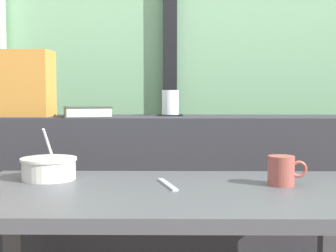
% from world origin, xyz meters
% --- Properties ---
extents(outdoor_backdrop, '(4.80, 0.08, 2.80)m').
position_xyz_m(outdoor_backdrop, '(0.00, 1.15, 1.40)').
color(outdoor_backdrop, '#7AAD7F').
rests_on(outdoor_backdrop, ground).
extents(window_divider_post, '(0.07, 0.05, 2.60)m').
position_xyz_m(window_divider_post, '(0.08, 1.08, 1.30)').
color(window_divider_post, black).
rests_on(window_divider_post, ground).
extents(dark_console_ledge, '(2.80, 0.29, 0.86)m').
position_xyz_m(dark_console_ledge, '(0.00, 0.55, 0.43)').
color(dark_console_ledge, '#2D2D33').
rests_on(dark_console_ledge, ground).
extents(breakfast_table, '(1.14, 0.61, 0.69)m').
position_xyz_m(breakfast_table, '(0.09, -0.05, 0.57)').
color(breakfast_table, '#414145').
rests_on(breakfast_table, ground).
extents(coaster_square, '(0.10, 0.10, 0.00)m').
position_xyz_m(coaster_square, '(0.09, 0.60, 0.86)').
color(coaster_square, black).
rests_on(coaster_square, dark_console_ledge).
extents(juice_glass, '(0.07, 0.07, 0.10)m').
position_xyz_m(juice_glass, '(0.09, 0.60, 0.90)').
color(juice_glass, white).
rests_on(juice_glass, coaster_square).
extents(closed_book, '(0.21, 0.20, 0.04)m').
position_xyz_m(closed_book, '(-0.24, 0.52, 0.88)').
color(closed_book, '#334233').
rests_on(closed_book, dark_console_ledge).
extents(throw_pillow, '(0.33, 0.15, 0.26)m').
position_xyz_m(throw_pillow, '(-0.54, 0.55, 0.99)').
color(throw_pillow, '#D18938').
rests_on(throw_pillow, dark_console_ledge).
extents(soup_bowl, '(0.17, 0.17, 0.16)m').
position_xyz_m(soup_bowl, '(-0.28, 0.10, 0.72)').
color(soup_bowl, silver).
rests_on(soup_bowl, breakfast_table).
extents(fork_utensil, '(0.06, 0.17, 0.01)m').
position_xyz_m(fork_utensil, '(0.08, 0.01, 0.69)').
color(fork_utensil, silver).
rests_on(fork_utensil, breakfast_table).
extents(ceramic_mug, '(0.11, 0.08, 0.08)m').
position_xyz_m(ceramic_mug, '(0.41, 0.02, 0.73)').
color(ceramic_mug, '#9E4C42').
rests_on(ceramic_mug, breakfast_table).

